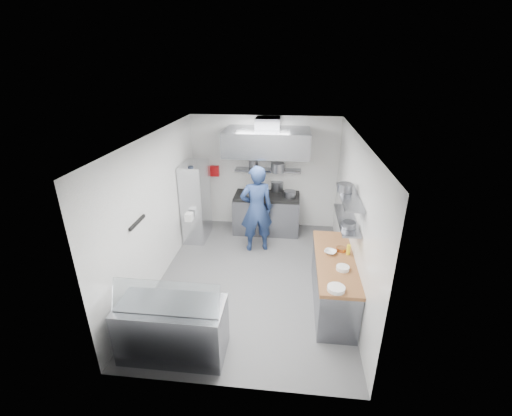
# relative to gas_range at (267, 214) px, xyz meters

# --- Properties ---
(floor) EXTENTS (5.00, 5.00, 0.00)m
(floor) POSITION_rel_gas_range_xyz_m (-0.10, -2.10, -0.45)
(floor) COLOR #49494B
(floor) RESTS_ON ground
(ceiling) EXTENTS (5.00, 5.00, 0.00)m
(ceiling) POSITION_rel_gas_range_xyz_m (-0.10, -2.10, 2.35)
(ceiling) COLOR silver
(ceiling) RESTS_ON wall_back
(wall_back) EXTENTS (3.60, 2.80, 0.02)m
(wall_back) POSITION_rel_gas_range_xyz_m (-0.10, 0.40, 0.95)
(wall_back) COLOR white
(wall_back) RESTS_ON floor
(wall_front) EXTENTS (3.60, 2.80, 0.02)m
(wall_front) POSITION_rel_gas_range_xyz_m (-0.10, -4.60, 0.95)
(wall_front) COLOR white
(wall_front) RESTS_ON floor
(wall_left) EXTENTS (2.80, 5.00, 0.02)m
(wall_left) POSITION_rel_gas_range_xyz_m (-1.90, -2.10, 0.95)
(wall_left) COLOR white
(wall_left) RESTS_ON floor
(wall_right) EXTENTS (2.80, 5.00, 0.02)m
(wall_right) POSITION_rel_gas_range_xyz_m (1.70, -2.10, 0.95)
(wall_right) COLOR white
(wall_right) RESTS_ON floor
(gas_range) EXTENTS (1.60, 0.80, 0.90)m
(gas_range) POSITION_rel_gas_range_xyz_m (0.00, 0.00, 0.00)
(gas_range) COLOR gray
(gas_range) RESTS_ON floor
(cooktop) EXTENTS (1.57, 0.78, 0.06)m
(cooktop) POSITION_rel_gas_range_xyz_m (0.00, 0.00, 0.48)
(cooktop) COLOR black
(cooktop) RESTS_ON gas_range
(stock_pot_left) EXTENTS (0.30, 0.30, 0.20)m
(stock_pot_left) POSITION_rel_gas_range_xyz_m (-0.39, -0.09, 0.61)
(stock_pot_left) COLOR slate
(stock_pot_left) RESTS_ON cooktop
(stock_pot_mid) EXTENTS (0.31, 0.31, 0.24)m
(stock_pot_mid) POSITION_rel_gas_range_xyz_m (0.22, 0.34, 0.63)
(stock_pot_mid) COLOR slate
(stock_pot_mid) RESTS_ON cooktop
(stock_pot_right) EXTENTS (0.29, 0.29, 0.16)m
(stock_pot_right) POSITION_rel_gas_range_xyz_m (0.55, -0.08, 0.59)
(stock_pot_right) COLOR slate
(stock_pot_right) RESTS_ON cooktop
(over_range_shelf) EXTENTS (1.60, 0.30, 0.04)m
(over_range_shelf) POSITION_rel_gas_range_xyz_m (0.00, 0.24, 1.07)
(over_range_shelf) COLOR gray
(over_range_shelf) RESTS_ON wall_back
(shelf_pot_a) EXTENTS (0.24, 0.24, 0.18)m
(shelf_pot_a) POSITION_rel_gas_range_xyz_m (-0.37, 0.42, 1.18)
(shelf_pot_a) COLOR slate
(shelf_pot_a) RESTS_ON over_range_shelf
(shelf_pot_b) EXTENTS (0.32, 0.32, 0.22)m
(shelf_pot_b) POSITION_rel_gas_range_xyz_m (0.25, 0.04, 1.20)
(shelf_pot_b) COLOR slate
(shelf_pot_b) RESTS_ON over_range_shelf
(extractor_hood) EXTENTS (1.90, 1.15, 0.55)m
(extractor_hood) POSITION_rel_gas_range_xyz_m (0.00, -0.18, 1.85)
(extractor_hood) COLOR gray
(extractor_hood) RESTS_ON wall_back
(hood_duct) EXTENTS (0.55, 0.55, 0.24)m
(hood_duct) POSITION_rel_gas_range_xyz_m (0.00, 0.05, 2.23)
(hood_duct) COLOR slate
(hood_duct) RESTS_ON extractor_hood
(red_firebox) EXTENTS (0.22, 0.10, 0.26)m
(red_firebox) POSITION_rel_gas_range_xyz_m (-1.35, 0.34, 0.97)
(red_firebox) COLOR #B40E12
(red_firebox) RESTS_ON wall_back
(chef) EXTENTS (0.82, 0.65, 1.97)m
(chef) POSITION_rel_gas_range_xyz_m (-0.15, -0.95, 0.53)
(chef) COLOR navy
(chef) RESTS_ON floor
(wire_rack) EXTENTS (0.50, 0.90, 1.85)m
(wire_rack) POSITION_rel_gas_range_xyz_m (-1.63, -0.52, 0.48)
(wire_rack) COLOR silver
(wire_rack) RESTS_ON floor
(rack_bin_a) EXTENTS (0.15, 0.19, 0.17)m
(rack_bin_a) POSITION_rel_gas_range_xyz_m (-1.63, -1.11, 0.35)
(rack_bin_a) COLOR white
(rack_bin_a) RESTS_ON wire_rack
(rack_bin_b) EXTENTS (0.13, 0.17, 0.15)m
(rack_bin_b) POSITION_rel_gas_range_xyz_m (-1.63, -0.78, 0.85)
(rack_bin_b) COLOR yellow
(rack_bin_b) RESTS_ON wire_rack
(rack_jar) EXTENTS (0.12, 0.12, 0.18)m
(rack_jar) POSITION_rel_gas_range_xyz_m (-1.58, -0.88, 1.35)
(rack_jar) COLOR black
(rack_jar) RESTS_ON wire_rack
(knife_strip) EXTENTS (0.04, 0.55, 0.05)m
(knife_strip) POSITION_rel_gas_range_xyz_m (-1.88, -3.00, 1.10)
(knife_strip) COLOR black
(knife_strip) RESTS_ON wall_left
(prep_counter_base) EXTENTS (0.62, 2.00, 0.84)m
(prep_counter_base) POSITION_rel_gas_range_xyz_m (1.38, -2.70, -0.03)
(prep_counter_base) COLOR gray
(prep_counter_base) RESTS_ON floor
(prep_counter_top) EXTENTS (0.65, 2.04, 0.06)m
(prep_counter_top) POSITION_rel_gas_range_xyz_m (1.38, -2.70, 0.42)
(prep_counter_top) COLOR brown
(prep_counter_top) RESTS_ON prep_counter_base
(plate_stack_a) EXTENTS (0.26, 0.26, 0.06)m
(plate_stack_a) POSITION_rel_gas_range_xyz_m (1.30, -3.57, 0.48)
(plate_stack_a) COLOR white
(plate_stack_a) RESTS_ON prep_counter_top
(plate_stack_b) EXTENTS (0.21, 0.21, 0.06)m
(plate_stack_b) POSITION_rel_gas_range_xyz_m (1.46, -3.02, 0.48)
(plate_stack_b) COLOR white
(plate_stack_b) RESTS_ON prep_counter_top
(copper_pan) EXTENTS (0.17, 0.17, 0.06)m
(copper_pan) POSITION_rel_gas_range_xyz_m (1.50, -2.41, 0.48)
(copper_pan) COLOR #CE783A
(copper_pan) RESTS_ON prep_counter_top
(squeeze_bottle) EXTENTS (0.07, 0.07, 0.18)m
(squeeze_bottle) POSITION_rel_gas_range_xyz_m (1.61, -2.52, 0.54)
(squeeze_bottle) COLOR yellow
(squeeze_bottle) RESTS_ON prep_counter_top
(mixing_bowl) EXTENTS (0.27, 0.27, 0.05)m
(mixing_bowl) POSITION_rel_gas_range_xyz_m (1.31, -2.52, 0.47)
(mixing_bowl) COLOR white
(mixing_bowl) RESTS_ON prep_counter_top
(wall_shelf_lower) EXTENTS (0.30, 1.30, 0.04)m
(wall_shelf_lower) POSITION_rel_gas_range_xyz_m (1.54, -2.40, 1.05)
(wall_shelf_lower) COLOR gray
(wall_shelf_lower) RESTS_ON wall_right
(wall_shelf_upper) EXTENTS (0.30, 1.30, 0.04)m
(wall_shelf_upper) POSITION_rel_gas_range_xyz_m (1.54, -2.40, 1.47)
(wall_shelf_upper) COLOR gray
(wall_shelf_upper) RESTS_ON wall_right
(shelf_pot_c) EXTENTS (0.21, 0.21, 0.10)m
(shelf_pot_c) POSITION_rel_gas_range_xyz_m (1.53, -2.75, 1.12)
(shelf_pot_c) COLOR slate
(shelf_pot_c) RESTS_ON wall_shelf_lower
(shelf_pot_d) EXTENTS (0.25, 0.25, 0.14)m
(shelf_pot_d) POSITION_rel_gas_range_xyz_m (1.48, -2.23, 1.56)
(shelf_pot_d) COLOR slate
(shelf_pot_d) RESTS_ON wall_shelf_upper
(display_case) EXTENTS (1.50, 0.70, 0.85)m
(display_case) POSITION_rel_gas_range_xyz_m (-1.01, -4.10, -0.03)
(display_case) COLOR gray
(display_case) RESTS_ON floor
(display_glass) EXTENTS (1.47, 0.19, 0.42)m
(display_glass) POSITION_rel_gas_range_xyz_m (-1.01, -4.22, 0.62)
(display_glass) COLOR silver
(display_glass) RESTS_ON display_case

